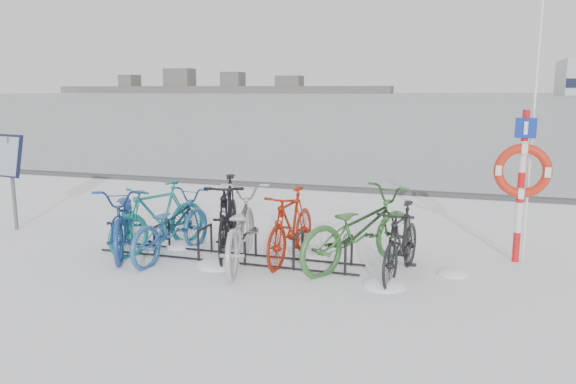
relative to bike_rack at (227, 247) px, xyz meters
The scene contains 16 objects.
ground 0.18m from the bike_rack, ahead, with size 900.00×900.00×0.00m, color white.
ice_sheet 155.00m from the bike_rack, 90.00° to the left, with size 400.00×298.00×0.02m, color #919EA4.
quay_edge 5.90m from the bike_rack, 90.00° to the left, with size 400.00×0.25×0.10m, color #3F3F42.
bike_rack is the anchor object (origin of this frame).
info_board 4.41m from the bike_rack, behind, with size 0.59×0.30×1.68m.
lifebuoy_station 4.32m from the bike_rack, 14.66° to the left, with size 0.76×0.22×3.95m.
shoreline 287.22m from the bike_rack, 115.14° to the left, with size 180.00×12.00×9.50m.
bike_0 1.70m from the bike_rack, behind, with size 0.72×2.06×1.08m, color navy.
bike_1 1.26m from the bike_rack, behind, with size 0.51×1.81×1.09m, color #166F70.
bike_2 0.91m from the bike_rack, behind, with size 0.66×1.90×1.00m, color #24558E.
bike_3 0.50m from the bike_rack, 110.23° to the left, with size 0.56×2.00×1.20m, color black.
bike_4 0.48m from the bike_rack, 29.76° to the right, with size 0.73×2.10×1.10m, color #A7AAAE.
bike_5 1.00m from the bike_rack, 16.48° to the left, with size 0.50×1.79×1.07m, color maroon.
bike_6 1.95m from the bike_rack, ahead, with size 0.76×2.18×1.14m, color #346831.
bike_7 2.53m from the bike_rack, ahead, with size 0.47×1.68×1.01m, color black.
snow_drifts 0.98m from the bike_rack, ahead, with size 4.61×1.61×0.21m.
Camera 1 is at (3.22, -7.29, 2.46)m, focal length 35.00 mm.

